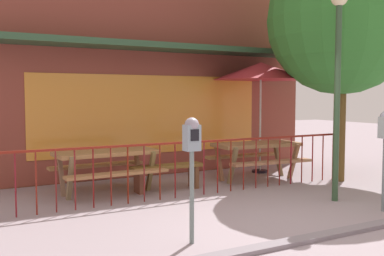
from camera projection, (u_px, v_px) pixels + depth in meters
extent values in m
plane|color=gray|center=(281.00, 224.00, 6.24)|extent=(40.00, 40.00, 0.00)
cube|color=#53260E|center=(149.00, 174.00, 10.24)|extent=(8.17, 0.54, 0.01)
cube|color=brown|center=(148.00, 47.00, 10.04)|extent=(8.17, 0.50, 5.67)
cube|color=orange|center=(153.00, 114.00, 9.92)|extent=(5.31, 0.02, 1.70)
cube|color=#2E5034|center=(160.00, 47.00, 9.45)|extent=(6.94, 0.85, 0.12)
cube|color=maroon|center=(204.00, 141.00, 8.00)|extent=(6.86, 0.04, 0.04)
cylinder|color=maroon|center=(16.00, 185.00, 6.52)|extent=(0.02, 0.02, 0.95)
cylinder|color=maroon|center=(36.00, 183.00, 6.66)|extent=(0.02, 0.02, 0.95)
cylinder|color=maroon|center=(56.00, 181.00, 6.80)|extent=(0.02, 0.02, 0.95)
cylinder|color=maroon|center=(75.00, 180.00, 6.94)|extent=(0.02, 0.02, 0.95)
cylinder|color=maroon|center=(93.00, 178.00, 7.07)|extent=(0.02, 0.02, 0.95)
cylinder|color=maroon|center=(111.00, 176.00, 7.21)|extent=(0.02, 0.02, 0.95)
cylinder|color=maroon|center=(128.00, 175.00, 7.35)|extent=(0.02, 0.02, 0.95)
cylinder|color=maroon|center=(144.00, 173.00, 7.49)|extent=(0.02, 0.02, 0.95)
cylinder|color=maroon|center=(160.00, 172.00, 7.62)|extent=(0.02, 0.02, 0.95)
cylinder|color=maroon|center=(175.00, 171.00, 7.76)|extent=(0.02, 0.02, 0.95)
cylinder|color=maroon|center=(190.00, 169.00, 7.90)|extent=(0.02, 0.02, 0.95)
cylinder|color=maroon|center=(204.00, 168.00, 8.03)|extent=(0.02, 0.02, 0.95)
cylinder|color=maroon|center=(218.00, 167.00, 8.17)|extent=(0.02, 0.02, 0.95)
cylinder|color=maroon|center=(231.00, 166.00, 8.31)|extent=(0.02, 0.02, 0.95)
cylinder|color=maroon|center=(244.00, 165.00, 8.45)|extent=(0.02, 0.02, 0.95)
cylinder|color=maroon|center=(256.00, 163.00, 8.58)|extent=(0.02, 0.02, 0.95)
cylinder|color=maroon|center=(268.00, 162.00, 8.72)|extent=(0.02, 0.02, 0.95)
cylinder|color=maroon|center=(280.00, 161.00, 8.86)|extent=(0.02, 0.02, 0.95)
cylinder|color=maroon|center=(291.00, 160.00, 9.00)|extent=(0.02, 0.02, 0.95)
cylinder|color=maroon|center=(302.00, 159.00, 9.13)|extent=(0.02, 0.02, 0.95)
cylinder|color=maroon|center=(312.00, 158.00, 9.27)|extent=(0.02, 0.02, 0.95)
cylinder|color=maroon|center=(323.00, 158.00, 9.41)|extent=(0.02, 0.02, 0.95)
cylinder|color=maroon|center=(333.00, 157.00, 9.54)|extent=(0.02, 0.02, 0.95)
cylinder|color=maroon|center=(342.00, 156.00, 9.68)|extent=(0.02, 0.02, 0.95)
cube|color=#9F7042|center=(106.00, 153.00, 8.11)|extent=(1.83, 0.82, 0.07)
cube|color=#A67345|center=(118.00, 174.00, 7.66)|extent=(1.81, 0.32, 0.05)
cube|color=#A57545|center=(96.00, 165.00, 8.60)|extent=(1.81, 0.32, 0.05)
cube|color=olive|center=(70.00, 179.00, 7.52)|extent=(0.08, 0.35, 0.78)
cube|color=#846148|center=(61.00, 174.00, 8.00)|extent=(0.08, 0.35, 0.78)
cube|color=olive|center=(151.00, 172.00, 8.27)|extent=(0.08, 0.35, 0.78)
cube|color=#8E5F3F|center=(138.00, 168.00, 8.75)|extent=(0.08, 0.35, 0.78)
cube|color=#946B44|center=(257.00, 144.00, 9.45)|extent=(1.85, 0.88, 0.07)
cube|color=#A26F4D|center=(272.00, 162.00, 8.98)|extent=(1.81, 0.38, 0.05)
cube|color=#A07846|center=(243.00, 156.00, 9.97)|extent=(1.81, 0.38, 0.05)
cube|color=olive|center=(233.00, 166.00, 8.92)|extent=(0.09, 0.35, 0.78)
cube|color=brown|center=(219.00, 162.00, 9.42)|extent=(0.09, 0.35, 0.78)
cube|color=#8F6644|center=(294.00, 162.00, 9.54)|extent=(0.09, 0.35, 0.78)
cube|color=olive|center=(278.00, 158.00, 10.04)|extent=(0.09, 0.35, 0.78)
cylinder|color=black|center=(260.00, 171.00, 10.41)|extent=(0.36, 0.36, 0.05)
cylinder|color=#B1B5AD|center=(260.00, 119.00, 10.32)|extent=(0.04, 0.04, 2.46)
cone|color=#B42931|center=(261.00, 71.00, 10.24)|extent=(2.17, 2.17, 0.39)
cube|color=brown|center=(167.00, 166.00, 8.40)|extent=(1.41, 0.35, 0.06)
cube|color=brown|center=(139.00, 181.00, 8.16)|extent=(0.08, 0.29, 0.45)
cube|color=brown|center=(194.00, 176.00, 8.67)|extent=(0.08, 0.29, 0.45)
cylinder|color=slate|center=(384.00, 175.00, 6.85)|extent=(0.06, 0.06, 1.12)
cylinder|color=slate|center=(192.00, 197.00, 5.36)|extent=(0.06, 0.06, 1.11)
cube|color=#83949F|center=(192.00, 138.00, 5.31)|extent=(0.18, 0.14, 0.31)
sphere|color=#968E9E|center=(192.00, 125.00, 5.30)|extent=(0.17, 0.17, 0.17)
cube|color=black|center=(195.00, 135.00, 5.24)|extent=(0.11, 0.01, 0.14)
cylinder|color=#553D1B|center=(339.00, 121.00, 9.30)|extent=(0.24, 0.24, 2.46)
sphere|color=#31772D|center=(342.00, 20.00, 9.15)|extent=(3.02, 3.02, 3.02)
cylinder|color=#2E492D|center=(337.00, 104.00, 7.47)|extent=(0.10, 0.10, 3.23)
cube|color=gray|center=(320.00, 239.00, 5.58)|extent=(11.44, 0.20, 0.11)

